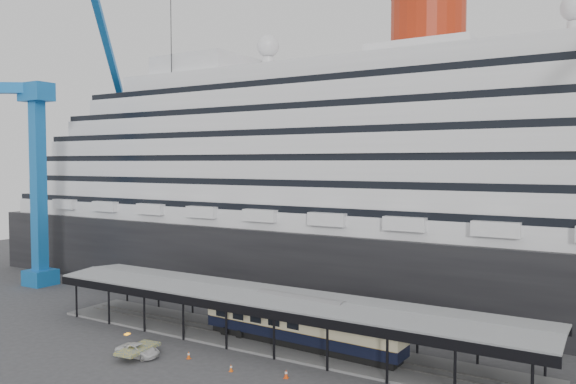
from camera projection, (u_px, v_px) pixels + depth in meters
name	position (u px, v px, depth m)	size (l,w,h in m)	color
ground	(244.00, 357.00, 55.03)	(200.00, 200.00, 0.00)	#373739
cruise_ship	(372.00, 167.00, 81.42)	(130.00, 30.00, 43.90)	black
platform_canopy	(272.00, 321.00, 59.19)	(56.00, 9.18, 5.30)	slate
crane_blue	(45.00, 157.00, 86.32)	(22.63, 19.19, 47.60)	blue
port_truck	(138.00, 350.00, 55.01)	(2.06, 4.47, 1.24)	silver
pullman_carriage	(300.00, 322.00, 57.40)	(22.70, 4.09, 22.17)	black
traffic_cone_left	(231.00, 368.00, 51.13)	(0.43, 0.43, 0.69)	#EB590D
traffic_cone_mid	(189.00, 355.00, 54.45)	(0.48, 0.48, 0.75)	#D14B0B
traffic_cone_right	(286.00, 374.00, 49.54)	(0.49, 0.49, 0.80)	#E2420C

